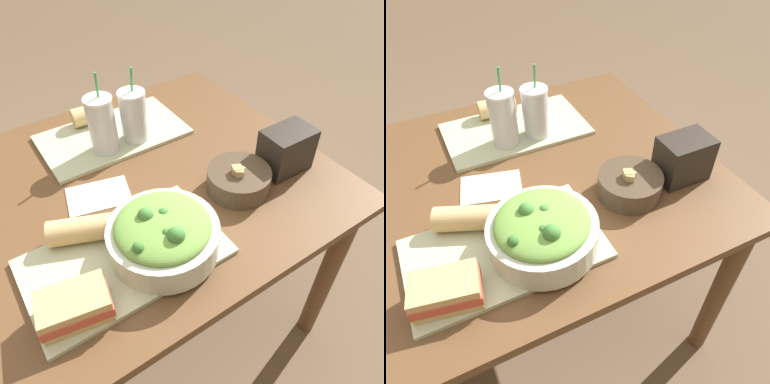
% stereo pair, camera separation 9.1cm
% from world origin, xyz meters
% --- Properties ---
extents(ground_plane, '(12.00, 12.00, 0.00)m').
position_xyz_m(ground_plane, '(0.00, 0.00, 0.00)').
color(ground_plane, brown).
extents(dining_table, '(1.17, 0.93, 0.73)m').
position_xyz_m(dining_table, '(0.00, 0.00, 0.63)').
color(dining_table, brown).
rests_on(dining_table, ground_plane).
extents(tray_near, '(0.46, 0.27, 0.01)m').
position_xyz_m(tray_near, '(-0.10, -0.23, 0.74)').
color(tray_near, '#B2BC99').
rests_on(tray_near, dining_table).
extents(tray_far, '(0.46, 0.27, 0.01)m').
position_xyz_m(tray_far, '(0.09, 0.23, 0.74)').
color(tray_far, '#B2BC99').
rests_on(tray_far, dining_table).
extents(salad_bowl, '(0.26, 0.26, 0.12)m').
position_xyz_m(salad_bowl, '(-0.01, -0.26, 0.80)').
color(salad_bowl, beige).
rests_on(salad_bowl, tray_near).
extents(soup_bowl, '(0.17, 0.17, 0.08)m').
position_xyz_m(soup_bowl, '(0.27, -0.19, 0.77)').
color(soup_bowl, '#473828').
rests_on(soup_bowl, dining_table).
extents(sandwich_near, '(0.16, 0.11, 0.06)m').
position_xyz_m(sandwich_near, '(-0.25, -0.31, 0.78)').
color(sandwich_near, tan).
rests_on(sandwich_near, tray_near).
extents(baguette_near, '(0.18, 0.12, 0.06)m').
position_xyz_m(baguette_near, '(-0.15, -0.13, 0.78)').
color(baguette_near, tan).
rests_on(baguette_near, tray_near).
extents(baguette_far, '(0.13, 0.07, 0.06)m').
position_xyz_m(baguette_far, '(0.06, 0.33, 0.78)').
color(baguette_far, tan).
rests_on(baguette_far, tray_far).
extents(drink_cup_dark, '(0.08, 0.08, 0.25)m').
position_xyz_m(drink_cup_dark, '(0.04, 0.17, 0.83)').
color(drink_cup_dark, silver).
rests_on(drink_cup_dark, tray_far).
extents(drink_cup_red, '(0.08, 0.08, 0.24)m').
position_xyz_m(drink_cup_red, '(0.14, 0.17, 0.82)').
color(drink_cup_red, silver).
rests_on(drink_cup_red, tray_far).
extents(chip_bag, '(0.14, 0.10, 0.13)m').
position_xyz_m(chip_bag, '(0.44, -0.19, 0.80)').
color(chip_bag, '#28231E').
rests_on(chip_bag, dining_table).
extents(napkin_folded, '(0.19, 0.15, 0.00)m').
position_xyz_m(napkin_folded, '(-0.07, 0.00, 0.73)').
color(napkin_folded, silver).
rests_on(napkin_folded, dining_table).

